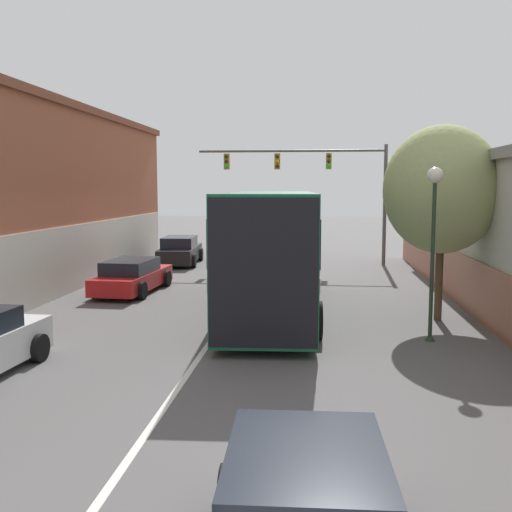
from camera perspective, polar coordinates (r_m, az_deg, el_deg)
name	(u,v)px	position (r m, az deg, el deg)	size (l,w,h in m)	color
lane_center_line	(230,313)	(18.88, -2.48, -5.42)	(0.14, 44.65, 0.01)	silver
bus	(271,246)	(18.69, 1.42, 0.99)	(3.22, 10.92, 3.77)	#145133
parked_car_left_near	(132,276)	(22.90, -11.70, -1.90)	(2.15, 4.71, 1.26)	red
parked_car_left_far	(180,251)	(30.92, -7.25, 0.49)	(2.22, 4.75, 1.44)	black
traffic_signal_gantry	(319,175)	(30.59, 6.04, 7.72)	(9.51, 0.36, 6.05)	#514C47
street_lamp	(434,224)	(15.69, 16.55, 2.90)	(0.40, 0.40, 4.42)	#233323
street_tree_near	(442,190)	(18.27, 17.30, 6.04)	(3.39, 3.05, 5.72)	#4C3823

